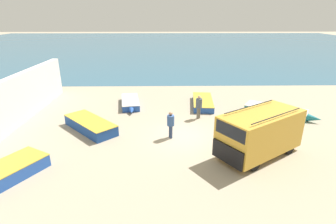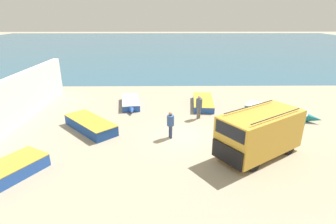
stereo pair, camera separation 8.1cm
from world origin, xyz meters
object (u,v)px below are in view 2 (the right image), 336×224
fishing_rowboat_1 (89,124)px  fisherman_1 (199,105)px  fishing_rowboat_0 (131,103)px  fishing_rowboat_3 (278,112)px  parked_van (259,132)px  fisherman_0 (171,122)px  fishing_rowboat_2 (203,102)px

fishing_rowboat_1 → fisherman_1: bearing=-120.8°
fishing_rowboat_0 → fisherman_1: (5.22, -2.90, 0.77)m
fishing_rowboat_3 → fisherman_1: size_ratio=2.84×
fishing_rowboat_0 → parked_van: bearing=34.9°
fishing_rowboat_3 → fishing_rowboat_0: bearing=-159.2°
fisherman_0 → fisherman_1: size_ratio=0.98×
fishing_rowboat_3 → fisherman_0: (-7.98, -3.50, 0.68)m
fishing_rowboat_1 → fisherman_1: fisherman_1 is taller
fishing_rowboat_3 → fisherman_0: 8.74m
fishing_rowboat_3 → fisherman_1: (-5.90, -0.40, 0.70)m
fishing_rowboat_0 → fishing_rowboat_2: size_ratio=0.85×
fishing_rowboat_2 → fisherman_1: (-0.74, -3.06, 0.77)m
fishing_rowboat_3 → fishing_rowboat_2: bearing=-173.8°
fisherman_0 → fishing_rowboat_1: bearing=-37.0°
parked_van → fishing_rowboat_0: 11.21m
fishing_rowboat_1 → fisherman_0: bearing=-148.5°
fisherman_1 → parked_van: bearing=161.6°
fishing_rowboat_1 → fisherman_0: size_ratio=2.63×
fishing_rowboat_1 → fishing_rowboat_3: fishing_rowboat_1 is taller
fisherman_0 → parked_van: bearing=133.1°
fishing_rowboat_0 → fishing_rowboat_2: 5.96m
fisherman_0 → fishing_rowboat_2: bearing=-137.1°
fishing_rowboat_3 → fisherman_1: fisherman_1 is taller
fishing_rowboat_2 → fisherman_1: 3.24m
fishing_rowboat_1 → fishing_rowboat_3: (13.27, 2.12, -0.03)m
fishing_rowboat_2 → fisherman_0: size_ratio=3.03×
fishing_rowboat_0 → fisherman_1: bearing=52.1°
fishing_rowboat_2 → fisherman_1: size_ratio=2.96×
parked_van → fishing_rowboat_2: size_ratio=1.00×
parked_van → fishing_rowboat_3: 6.60m
parked_van → fishing_rowboat_3: parked_van is taller
fishing_rowboat_1 → fishing_rowboat_3: 13.44m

